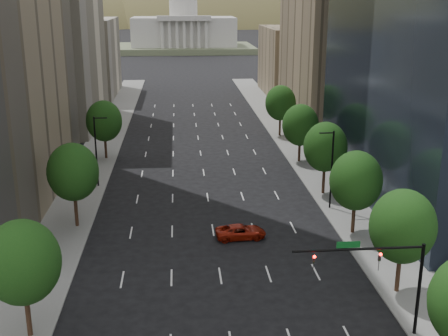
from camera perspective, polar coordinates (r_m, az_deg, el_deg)
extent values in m
cube|color=slate|center=(68.92, -14.65, -3.14)|extent=(6.00, 200.00, 0.15)
cube|color=slate|center=(70.37, 11.06, -2.48)|extent=(6.00, 200.00, 0.15)
cube|color=beige|center=(109.18, -16.62, 13.27)|extent=(14.00, 30.00, 35.00)
cube|color=beige|center=(142.22, -13.69, 10.71)|extent=(14.00, 26.00, 18.00)
cube|color=#8C7759|center=(107.93, 10.76, 12.30)|extent=(14.00, 30.00, 30.00)
cube|color=#8C7759|center=(140.54, 7.07, 10.57)|extent=(14.00, 26.00, 16.00)
cylinder|color=#382316|center=(48.22, 17.08, -9.73)|extent=(0.36, 0.36, 4.00)
ellipsoid|color=#0F3710|center=(46.71, 17.47, -5.59)|extent=(5.20, 5.20, 5.98)
cylinder|color=#382316|center=(58.54, 12.85, -4.65)|extent=(0.36, 0.36, 3.90)
ellipsoid|color=#0F3710|center=(57.33, 13.09, -1.23)|extent=(5.20, 5.20, 5.98)
cylinder|color=#382316|center=(69.37, 9.96, -0.98)|extent=(0.36, 0.36, 4.10)
ellipsoid|color=#0F3710|center=(68.31, 10.12, 2.10)|extent=(5.20, 5.20, 5.98)
cylinder|color=#382316|center=(82.47, 7.57, 1.87)|extent=(0.36, 0.36, 3.80)
ellipsoid|color=#0F3710|center=(81.64, 7.66, 4.30)|extent=(5.20, 5.20, 5.98)
cylinder|color=#382316|center=(97.70, 5.62, 4.34)|extent=(0.36, 0.36, 4.00)
ellipsoid|color=#0F3710|center=(96.96, 5.69, 6.51)|extent=(5.20, 5.20, 5.98)
cylinder|color=#382316|center=(42.88, -19.06, -13.44)|extent=(0.36, 0.36, 4.00)
ellipsoid|color=#0F3710|center=(41.18, -19.56, -8.89)|extent=(5.20, 5.20, 5.98)
cylinder|color=#382316|center=(60.58, -14.62, -3.91)|extent=(0.36, 0.36, 4.15)
ellipsoid|color=#0F3710|center=(59.35, -14.90, -0.38)|extent=(5.20, 5.20, 5.98)
cylinder|color=#382316|center=(85.17, -11.78, 2.19)|extent=(0.36, 0.36, 3.95)
ellipsoid|color=#0F3710|center=(84.34, -11.93, 4.63)|extent=(5.20, 5.20, 5.98)
cylinder|color=black|center=(63.91, 10.74, -0.27)|extent=(0.20, 0.20, 9.00)
cylinder|color=black|center=(62.60, 10.24, 3.48)|extent=(1.60, 0.14, 0.14)
cylinder|color=black|center=(72.01, -12.70, 1.55)|extent=(0.20, 0.20, 9.00)
cylinder|color=black|center=(70.92, -12.28, 4.92)|extent=(1.60, 0.14, 0.14)
cylinder|color=black|center=(42.29, 18.94, -11.55)|extent=(0.24, 0.24, 7.00)
cylinder|color=black|center=(39.31, 13.31, -7.92)|extent=(9.00, 0.18, 0.18)
imported|color=black|center=(40.01, 15.33, -8.49)|extent=(0.18, 0.22, 1.10)
imported|color=black|center=(38.75, 8.98, -8.92)|extent=(0.18, 0.22, 1.10)
sphere|color=#FF0C07|center=(39.77, 15.44, -8.34)|extent=(0.20, 0.20, 0.20)
sphere|color=#FF0C07|center=(38.50, 9.06, -8.77)|extent=(0.20, 0.20, 0.20)
cube|color=#0C591E|center=(38.96, 12.36, -7.52)|extent=(1.60, 0.06, 0.45)
cube|color=#596647|center=(254.80, -4.02, 11.87)|extent=(60.00, 40.00, 2.50)
cube|color=silver|center=(254.29, -4.05, 13.50)|extent=(44.00, 26.00, 12.00)
cube|color=silver|center=(240.03, -4.04, 14.74)|extent=(22.00, 4.00, 2.00)
cylinder|color=silver|center=(253.92, -4.10, 15.64)|extent=(12.00, 12.00, 7.00)
ellipsoid|color=olive|center=(582.91, -18.54, 10.41)|extent=(380.00, 342.00, 190.00)
ellipsoid|color=olive|center=(608.88, -0.59, 10.67)|extent=(440.00, 396.00, 240.00)
ellipsoid|color=olive|center=(680.73, 13.87, 11.44)|extent=(360.00, 324.00, 200.00)
imported|color=maroon|center=(56.49, 1.69, -6.40)|extent=(5.13, 2.65, 1.38)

